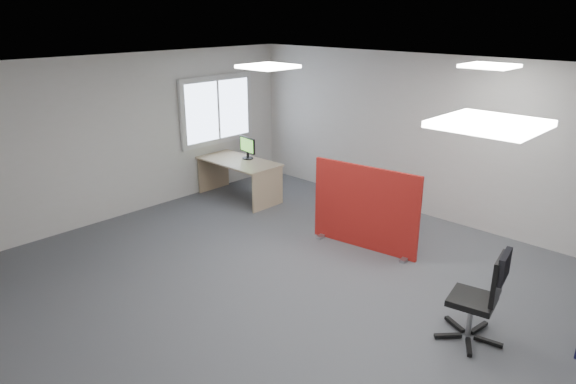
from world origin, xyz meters
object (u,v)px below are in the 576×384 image
Objects in this scene: red_divider at (365,208)px; office_chair at (485,292)px; monitor_second at (247,147)px; second_desk at (241,169)px.

office_chair is (2.26, -1.06, -0.01)m from red_divider.
monitor_second is (-2.93, 0.36, 0.33)m from red_divider.
monitor_second is at bearing 154.09° from office_chair.
second_desk is at bearing 155.85° from office_chair.
red_divider reaches higher than second_desk.
red_divider is at bearing 144.28° from office_chair.
second_desk is 1.49× the size of office_chair.
office_chair is (5.19, -1.42, -0.35)m from monitor_second.
office_chair is at bearing -13.57° from second_desk.
second_desk is 3.55× the size of monitor_second.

